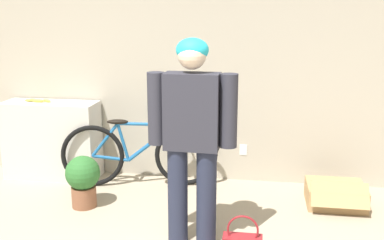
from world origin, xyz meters
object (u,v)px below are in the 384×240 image
at_px(banana, 38,100).
at_px(potted_plant, 83,179).
at_px(bicycle, 139,154).
at_px(cardboard_box, 335,194).
at_px(person, 192,130).

xyz_separation_m(banana, potted_plant, (0.76, -0.70, -0.59)).
bearing_deg(bicycle, banana, 164.77).
bearing_deg(bicycle, cardboard_box, -15.60).
bearing_deg(potted_plant, person, -24.07).
distance_m(person, cardboard_box, 1.76).
height_order(person, bicycle, person).
height_order(bicycle, potted_plant, bicycle).
distance_m(cardboard_box, potted_plant, 2.42).
height_order(person, banana, person).
relative_size(cardboard_box, potted_plant, 1.08).
relative_size(person, bicycle, 1.00).
height_order(person, potted_plant, person).
xyz_separation_m(bicycle, banana, (-1.15, 0.10, 0.52)).
bearing_deg(bicycle, potted_plant, -133.05).
height_order(banana, cardboard_box, banana).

